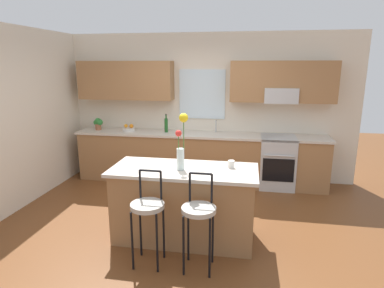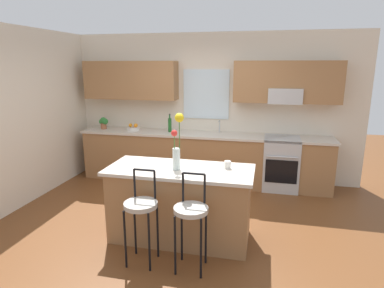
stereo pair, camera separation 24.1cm
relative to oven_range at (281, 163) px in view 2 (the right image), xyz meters
The scene contains 14 objects.
ground_plane 2.23m from the oven_range, 129.78° to the right, with size 14.00×14.00×0.00m, color brown.
wall_left 4.28m from the oven_range, 160.82° to the right, with size 0.12×4.60×2.70m, color beige.
back_wall_assembly 1.75m from the oven_range, 167.31° to the left, with size 5.60×0.50×2.70m.
counter_run 1.39m from the oven_range, behind, with size 4.56×0.64×0.92m.
sink_faucet 1.28m from the oven_range, behind, with size 0.02×0.13×0.23m.
oven_range is the anchor object (origin of this frame).
kitchen_island 2.41m from the oven_range, 121.97° to the right, with size 1.76×0.77×0.92m.
bar_stool_near 3.07m from the oven_range, 120.41° to the right, with size 0.36×0.36×1.04m.
bar_stool_middle 2.83m from the oven_range, 110.73° to the right, with size 0.36×0.36×1.04m.
flower_vase 2.58m from the oven_range, 121.70° to the right, with size 0.15×0.11×0.68m.
mug_ceramic 2.10m from the oven_range, 110.51° to the right, with size 0.08×0.08×0.09m, color silver.
fruit_bowl_oranges 2.79m from the oven_range, behind, with size 0.24×0.24×0.13m.
bottle_olive_oil 2.10m from the oven_range, behind, with size 0.06×0.06×0.34m.
potted_plant_small 3.40m from the oven_range, behind, with size 0.19×0.13×0.23m.
Camera 2 is at (1.10, -3.99, 2.14)m, focal length 30.54 mm.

